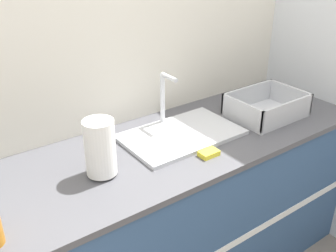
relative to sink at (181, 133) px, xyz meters
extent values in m
cube|color=beige|center=(-0.21, 0.33, 0.40)|extent=(4.79, 0.06, 2.60)
cube|color=silver|center=(1.01, -0.03, 0.40)|extent=(0.06, 2.68, 2.60)
cube|color=#33517A|center=(-0.21, -0.03, -0.48)|extent=(2.39, 0.68, 0.86)
cube|color=#4C4C51|center=(-0.21, -0.03, -0.03)|extent=(2.41, 0.70, 0.03)
cube|color=silver|center=(0.00, -0.01, -0.01)|extent=(0.58, 0.37, 0.02)
cylinder|color=silver|center=(0.00, 0.16, 0.13)|extent=(0.02, 0.02, 0.26)
cylinder|color=silver|center=(0.00, 0.10, 0.26)|extent=(0.02, 0.12, 0.02)
cylinder|color=#4C4C51|center=(-0.48, -0.08, -0.01)|extent=(0.10, 0.10, 0.01)
cylinder|color=white|center=(-0.48, -0.08, 0.11)|extent=(0.13, 0.13, 0.24)
cube|color=#B7BABF|center=(0.53, -0.09, -0.01)|extent=(0.40, 0.30, 0.01)
cube|color=#B7BABF|center=(0.53, -0.23, 0.05)|extent=(0.40, 0.01, 0.12)
cube|color=#B7BABF|center=(0.53, 0.06, 0.05)|extent=(0.40, 0.01, 0.12)
cube|color=#B7BABF|center=(0.34, -0.09, 0.05)|extent=(0.01, 0.30, 0.12)
cube|color=#B7BABF|center=(0.72, -0.09, 0.05)|extent=(0.01, 0.30, 0.12)
cube|color=yellow|center=(-0.01, -0.23, -0.01)|extent=(0.09, 0.06, 0.02)
camera|label=1|loc=(-1.08, -1.37, 0.91)|focal=42.00mm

